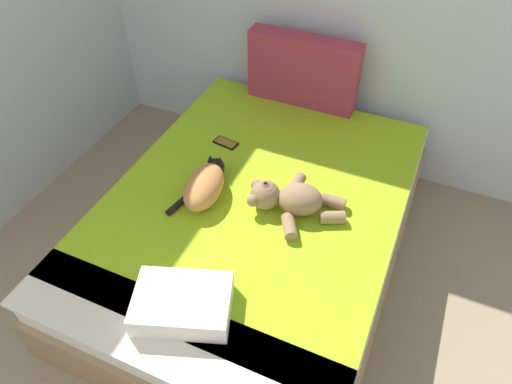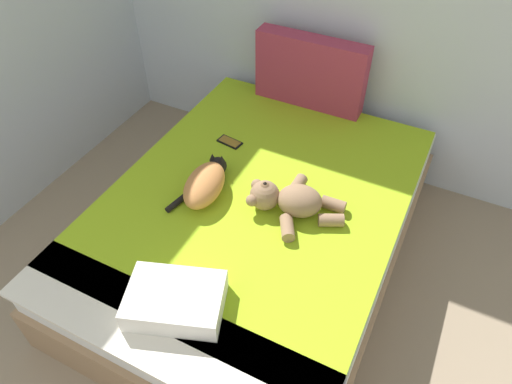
{
  "view_description": "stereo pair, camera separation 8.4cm",
  "coord_description": "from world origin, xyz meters",
  "px_view_note": "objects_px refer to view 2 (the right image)",
  "views": [
    {
      "loc": [
        2.28,
        1.12,
        2.22
      ],
      "look_at": [
        1.59,
        2.69,
        0.56
      ],
      "focal_mm": 32.48,
      "sensor_mm": 36.0,
      "label": 1
    },
    {
      "loc": [
        2.36,
        1.16,
        2.22
      ],
      "look_at": [
        1.59,
        2.69,
        0.56
      ],
      "focal_mm": 32.48,
      "sensor_mm": 36.0,
      "label": 2
    }
  ],
  "objects_px": {
    "cell_phone": "(230,142)",
    "throw_pillow": "(175,300)",
    "cat": "(206,183)",
    "bed": "(256,228)",
    "teddy_bear": "(289,200)",
    "patterned_cushion": "(310,72)"
  },
  "relations": [
    {
      "from": "teddy_bear",
      "to": "cell_phone",
      "type": "xyz_separation_m",
      "value": [
        -0.54,
        0.35,
        -0.07
      ]
    },
    {
      "from": "teddy_bear",
      "to": "throw_pillow",
      "type": "relative_size",
      "value": 1.3
    },
    {
      "from": "patterned_cushion",
      "to": "cat",
      "type": "xyz_separation_m",
      "value": [
        -0.16,
        -1.05,
        -0.16
      ]
    },
    {
      "from": "bed",
      "to": "cell_phone",
      "type": "bearing_deg",
      "value": 135.17
    },
    {
      "from": "bed",
      "to": "cat",
      "type": "height_order",
      "value": "cat"
    },
    {
      "from": "bed",
      "to": "cat",
      "type": "distance_m",
      "value": 0.42
    },
    {
      "from": "patterned_cushion",
      "to": "bed",
      "type": "bearing_deg",
      "value": -84.56
    },
    {
      "from": "teddy_bear",
      "to": "throw_pillow",
      "type": "bearing_deg",
      "value": -104.73
    },
    {
      "from": "cat",
      "to": "throw_pillow",
      "type": "bearing_deg",
      "value": -69.36
    },
    {
      "from": "bed",
      "to": "teddy_bear",
      "type": "bearing_deg",
      "value": -2.27
    },
    {
      "from": "cell_phone",
      "to": "bed",
      "type": "bearing_deg",
      "value": -44.83
    },
    {
      "from": "patterned_cushion",
      "to": "teddy_bear",
      "type": "bearing_deg",
      "value": -73.47
    },
    {
      "from": "patterned_cushion",
      "to": "throw_pillow",
      "type": "height_order",
      "value": "patterned_cushion"
    },
    {
      "from": "cell_phone",
      "to": "cat",
      "type": "bearing_deg",
      "value": -77.05
    },
    {
      "from": "bed",
      "to": "patterned_cushion",
      "type": "height_order",
      "value": "patterned_cushion"
    },
    {
      "from": "throw_pillow",
      "to": "patterned_cushion",
      "type": "bearing_deg",
      "value": 93.06
    },
    {
      "from": "cat",
      "to": "throw_pillow",
      "type": "xyz_separation_m",
      "value": [
        0.25,
        -0.66,
        -0.02
      ]
    },
    {
      "from": "cat",
      "to": "teddy_bear",
      "type": "distance_m",
      "value": 0.45
    },
    {
      "from": "patterned_cushion",
      "to": "throw_pillow",
      "type": "xyz_separation_m",
      "value": [
        0.09,
        -1.71,
        -0.17
      ]
    },
    {
      "from": "bed",
      "to": "teddy_bear",
      "type": "xyz_separation_m",
      "value": [
        0.2,
        -0.01,
        0.32
      ]
    },
    {
      "from": "cell_phone",
      "to": "throw_pillow",
      "type": "height_order",
      "value": "throw_pillow"
    },
    {
      "from": "bed",
      "to": "teddy_bear",
      "type": "distance_m",
      "value": 0.38
    }
  ]
}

